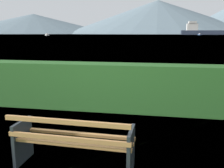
% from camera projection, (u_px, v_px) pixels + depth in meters
% --- Properties ---
extents(ground_plane, '(1400.00, 1400.00, 0.00)m').
position_uv_depth(ground_plane, '(75.00, 166.00, 3.76)').
color(ground_plane, '#567A38').
extents(water_surface, '(620.00, 620.00, 0.00)m').
position_uv_depth(water_surface, '(156.00, 35.00, 301.53)').
color(water_surface, slate).
rests_on(water_surface, ground_plane).
extents(park_bench, '(1.81, 0.63, 0.87)m').
position_uv_depth(park_bench, '(73.00, 142.00, 3.62)').
color(park_bench, '#A0703F').
rests_on(park_bench, ground_plane).
extents(hedge_row, '(8.27, 0.70, 1.23)m').
position_uv_depth(hedge_row, '(110.00, 87.00, 6.46)').
color(hedge_row, '#285B23').
rests_on(hedge_row, ground_plane).
extents(cargo_ship_large, '(69.30, 9.16, 15.42)m').
position_uv_depth(cargo_ship_large, '(207.00, 31.00, 286.70)').
color(cargo_ship_large, '#2D384C').
rests_on(cargo_ship_large, water_surface).
extents(sailboat_mid, '(5.35, 6.47, 1.70)m').
position_uv_depth(sailboat_mid, '(47.00, 35.00, 191.88)').
color(sailboat_mid, silver).
rests_on(sailboat_mid, water_surface).
extents(tender_far, '(4.19, 6.23, 1.56)m').
position_uv_depth(tender_far, '(200.00, 35.00, 234.06)').
color(tender_far, '#335693').
rests_on(tender_far, water_surface).
extents(distant_hills, '(823.71, 420.57, 77.07)m').
position_uv_depth(distant_hills, '(141.00, 19.00, 556.93)').
color(distant_hills, slate).
rests_on(distant_hills, ground_plane).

